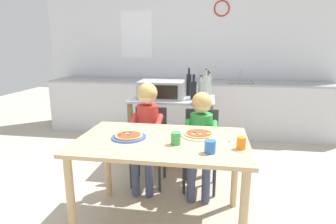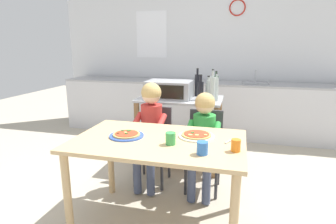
{
  "view_description": "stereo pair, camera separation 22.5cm",
  "coord_description": "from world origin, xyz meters",
  "px_view_note": "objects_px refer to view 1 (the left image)",
  "views": [
    {
      "loc": [
        0.37,
        -2.01,
        1.47
      ],
      "look_at": [
        0.0,
        0.3,
        0.9
      ],
      "focal_mm": 29.39,
      "sensor_mm": 36.0,
      "label": 1
    },
    {
      "loc": [
        0.59,
        -1.96,
        1.47
      ],
      "look_at": [
        0.0,
        0.3,
        0.9
      ],
      "focal_mm": 29.39,
      "sensor_mm": 36.0,
      "label": 2
    }
  ],
  "objects_px": {
    "toaster_oven": "(162,89)",
    "bottle_tall_green_wine": "(209,88)",
    "bottle_slim_sauce": "(208,86)",
    "serving_spoon": "(232,139)",
    "drinking_cup_green": "(176,138)",
    "drinking_cup_orange": "(241,143)",
    "kitchen_island_cart": "(173,120)",
    "pizza_plate_white": "(199,134)",
    "dining_table": "(162,152)",
    "drinking_cup_blue": "(210,147)",
    "bottle_dark_olive_oil": "(189,84)",
    "dining_chair_left": "(149,140)",
    "dining_chair_right": "(201,143)",
    "bottle_clear_vinegar": "(206,89)",
    "bottle_brown_beer": "(193,90)",
    "bottle_squat_spirits": "(201,89)",
    "child_in_red_shirt": "(147,122)",
    "pizza_plate_blue_rimmed": "(129,136)",
    "child_in_green_shirt": "(201,130)"
  },
  "relations": [
    {
      "from": "dining_table",
      "to": "dining_chair_left",
      "type": "height_order",
      "value": "dining_chair_left"
    },
    {
      "from": "pizza_plate_white",
      "to": "dining_chair_right",
      "type": "bearing_deg",
      "value": 90.0
    },
    {
      "from": "child_in_red_shirt",
      "to": "bottle_squat_spirits",
      "type": "bearing_deg",
      "value": 50.21
    },
    {
      "from": "bottle_tall_green_wine",
      "to": "dining_chair_right",
      "type": "distance_m",
      "value": 0.67
    },
    {
      "from": "child_in_green_shirt",
      "to": "pizza_plate_blue_rimmed",
      "type": "height_order",
      "value": "child_in_green_shirt"
    },
    {
      "from": "drinking_cup_green",
      "to": "drinking_cup_orange",
      "type": "distance_m",
      "value": 0.47
    },
    {
      "from": "bottle_squat_spirits",
      "to": "dining_chair_right",
      "type": "relative_size",
      "value": 0.34
    },
    {
      "from": "bottle_tall_green_wine",
      "to": "bottle_clear_vinegar",
      "type": "xyz_separation_m",
      "value": [
        -0.03,
        -0.1,
        0.01
      ]
    },
    {
      "from": "drinking_cup_green",
      "to": "drinking_cup_orange",
      "type": "relative_size",
      "value": 1.06
    },
    {
      "from": "bottle_squat_spirits",
      "to": "bottle_brown_beer",
      "type": "relative_size",
      "value": 0.94
    },
    {
      "from": "toaster_oven",
      "to": "dining_chair_left",
      "type": "relative_size",
      "value": 0.66
    },
    {
      "from": "dining_chair_right",
      "to": "pizza_plate_blue_rimmed",
      "type": "xyz_separation_m",
      "value": [
        -0.55,
        -0.7,
        0.28
      ]
    },
    {
      "from": "child_in_red_shirt",
      "to": "serving_spoon",
      "type": "xyz_separation_m",
      "value": [
        0.81,
        -0.52,
        0.05
      ]
    },
    {
      "from": "bottle_slim_sauce",
      "to": "bottle_brown_beer",
      "type": "height_order",
      "value": "bottle_slim_sauce"
    },
    {
      "from": "pizza_plate_blue_rimmed",
      "to": "bottle_dark_olive_oil",
      "type": "bearing_deg",
      "value": 75.8
    },
    {
      "from": "kitchen_island_cart",
      "to": "drinking_cup_green",
      "type": "xyz_separation_m",
      "value": [
        0.21,
        -1.3,
        0.22
      ]
    },
    {
      "from": "drinking_cup_orange",
      "to": "drinking_cup_green",
      "type": "bearing_deg",
      "value": 177.81
    },
    {
      "from": "kitchen_island_cart",
      "to": "dining_chair_left",
      "type": "distance_m",
      "value": 0.53
    },
    {
      "from": "toaster_oven",
      "to": "bottle_tall_green_wine",
      "type": "height_order",
      "value": "bottle_tall_green_wine"
    },
    {
      "from": "dining_table",
      "to": "drinking_cup_blue",
      "type": "distance_m",
      "value": 0.46
    },
    {
      "from": "pizza_plate_blue_rimmed",
      "to": "bottle_brown_beer",
      "type": "bearing_deg",
      "value": 69.67
    },
    {
      "from": "drinking_cup_blue",
      "to": "serving_spoon",
      "type": "distance_m",
      "value": 0.35
    },
    {
      "from": "bottle_brown_beer",
      "to": "child_in_red_shirt",
      "type": "distance_m",
      "value": 0.75
    },
    {
      "from": "bottle_squat_spirits",
      "to": "kitchen_island_cart",
      "type": "bearing_deg",
      "value": -178.22
    },
    {
      "from": "bottle_squat_spirits",
      "to": "toaster_oven",
      "type": "bearing_deg",
      "value": -176.63
    },
    {
      "from": "bottle_slim_sauce",
      "to": "dining_chair_right",
      "type": "height_order",
      "value": "bottle_slim_sauce"
    },
    {
      "from": "drinking_cup_blue",
      "to": "drinking_cup_green",
      "type": "xyz_separation_m",
      "value": [
        -0.25,
        0.13,
        0.0
      ]
    },
    {
      "from": "bottle_tall_green_wine",
      "to": "dining_table",
      "type": "height_order",
      "value": "bottle_tall_green_wine"
    },
    {
      "from": "child_in_red_shirt",
      "to": "bottle_clear_vinegar",
      "type": "bearing_deg",
      "value": 37.35
    },
    {
      "from": "bottle_tall_green_wine",
      "to": "bottle_dark_olive_oil",
      "type": "bearing_deg",
      "value": 134.02
    },
    {
      "from": "child_in_green_shirt",
      "to": "serving_spoon",
      "type": "height_order",
      "value": "child_in_green_shirt"
    },
    {
      "from": "bottle_slim_sauce",
      "to": "bottle_clear_vinegar",
      "type": "height_order",
      "value": "bottle_clear_vinegar"
    },
    {
      "from": "bottle_clear_vinegar",
      "to": "pizza_plate_white",
      "type": "height_order",
      "value": "bottle_clear_vinegar"
    },
    {
      "from": "toaster_oven",
      "to": "child_in_red_shirt",
      "type": "xyz_separation_m",
      "value": [
        -0.05,
        -0.59,
        -0.24
      ]
    },
    {
      "from": "bottle_clear_vinegar",
      "to": "dining_table",
      "type": "relative_size",
      "value": 0.27
    },
    {
      "from": "bottle_slim_sauce",
      "to": "serving_spoon",
      "type": "height_order",
      "value": "bottle_slim_sauce"
    },
    {
      "from": "bottle_slim_sauce",
      "to": "pizza_plate_white",
      "type": "distance_m",
      "value": 1.21
    },
    {
      "from": "bottle_squat_spirits",
      "to": "drinking_cup_orange",
      "type": "xyz_separation_m",
      "value": [
        0.35,
        -1.32,
        -0.18
      ]
    },
    {
      "from": "bottle_dark_olive_oil",
      "to": "serving_spoon",
      "type": "height_order",
      "value": "bottle_dark_olive_oil"
    },
    {
      "from": "kitchen_island_cart",
      "to": "pizza_plate_white",
      "type": "xyz_separation_m",
      "value": [
        0.37,
        -1.08,
        0.19
      ]
    },
    {
      "from": "bottle_clear_vinegar",
      "to": "bottle_brown_beer",
      "type": "height_order",
      "value": "bottle_clear_vinegar"
    },
    {
      "from": "bottle_slim_sauce",
      "to": "pizza_plate_blue_rimmed",
      "type": "height_order",
      "value": "bottle_slim_sauce"
    },
    {
      "from": "bottle_dark_olive_oil",
      "to": "pizza_plate_white",
      "type": "relative_size",
      "value": 1.19
    },
    {
      "from": "bottle_dark_olive_oil",
      "to": "bottle_slim_sauce",
      "type": "relative_size",
      "value": 1.06
    },
    {
      "from": "dining_table",
      "to": "drinking_cup_blue",
      "type": "bearing_deg",
      "value": -30.0
    },
    {
      "from": "bottle_slim_sauce",
      "to": "drinking_cup_green",
      "type": "distance_m",
      "value": 1.43
    },
    {
      "from": "bottle_slim_sauce",
      "to": "bottle_brown_beer",
      "type": "xyz_separation_m",
      "value": [
        -0.16,
        -0.16,
        -0.02
      ]
    },
    {
      "from": "bottle_dark_olive_oil",
      "to": "drinking_cup_green",
      "type": "height_order",
      "value": "bottle_dark_olive_oil"
    },
    {
      "from": "child_in_red_shirt",
      "to": "drinking_cup_blue",
      "type": "relative_size",
      "value": 12.13
    },
    {
      "from": "child_in_red_shirt",
      "to": "child_in_green_shirt",
      "type": "distance_m",
      "value": 0.55
    }
  ]
}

